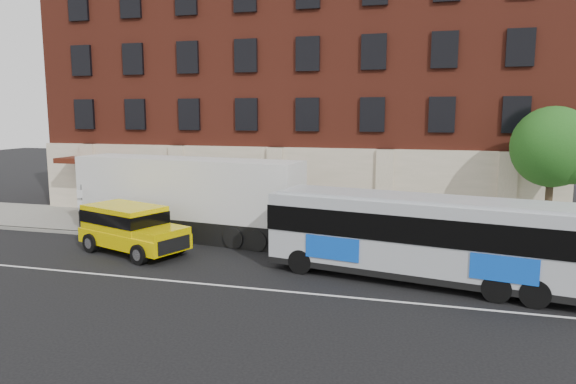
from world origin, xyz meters
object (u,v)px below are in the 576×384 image
(yellow_suv, at_px, (130,226))
(sign_pole, at_px, (81,205))
(shipping_container, at_px, (187,198))
(city_bus, at_px, (423,235))
(street_tree, at_px, (553,150))

(yellow_suv, bearing_deg, sign_pole, 149.77)
(shipping_container, bearing_deg, city_bus, -20.06)
(street_tree, xyz_separation_m, shipping_container, (-16.64, -2.53, -2.49))
(city_bus, bearing_deg, sign_pole, 168.77)
(street_tree, distance_m, shipping_container, 17.02)
(shipping_container, bearing_deg, street_tree, 8.65)
(city_bus, bearing_deg, shipping_container, 159.94)
(street_tree, bearing_deg, shipping_container, -171.35)
(street_tree, bearing_deg, yellow_suv, -161.86)
(street_tree, xyz_separation_m, city_bus, (-5.39, -6.64, -2.69))
(sign_pole, bearing_deg, shipping_container, 8.48)
(sign_pole, relative_size, street_tree, 0.40)
(street_tree, bearing_deg, sign_pole, -171.39)
(city_bus, relative_size, shipping_container, 0.98)
(yellow_suv, relative_size, shipping_container, 0.46)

